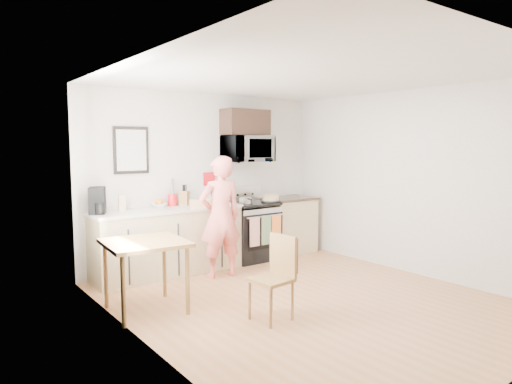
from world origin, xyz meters
TOP-DOWN VIEW (x-y plane):
  - floor at (0.00, 0.00)m, footprint 4.60×4.60m
  - back_wall at (0.00, 2.30)m, footprint 4.00×0.04m
  - left_wall at (-2.00, 0.00)m, footprint 0.04×4.60m
  - right_wall at (2.00, 0.00)m, footprint 0.04×4.60m
  - ceiling at (0.00, 0.00)m, footprint 4.00×4.60m
  - window at (-1.96, 0.80)m, footprint 0.06×1.40m
  - cabinet_left at (-0.80, 2.00)m, footprint 2.10×0.60m
  - countertop_left at (-0.80, 2.00)m, footprint 2.14×0.64m
  - cabinet_right at (1.43, 2.00)m, footprint 0.84×0.60m
  - countertop_right at (1.43, 2.00)m, footprint 0.88×0.64m
  - range at (0.63, 1.98)m, footprint 0.76×0.70m
  - microwave at (0.63, 2.08)m, footprint 0.76×0.51m
  - upper_cabinet at (0.63, 2.12)m, footprint 0.76×0.35m
  - wall_art at (-1.20, 2.28)m, footprint 0.50×0.04m
  - wall_trivet at (0.05, 2.28)m, footprint 0.20×0.02m
  - person at (-0.28, 1.45)m, footprint 0.66×0.47m
  - dining_table at (-1.65, 0.83)m, footprint 0.84×0.84m
  - chair at (-0.59, -0.19)m, footprint 0.44×0.41m
  - knife_block at (-0.46, 2.15)m, footprint 0.15×0.16m
  - utensil_crock at (-0.62, 2.21)m, footprint 0.13×0.13m
  - fruit_bowl at (-0.85, 2.18)m, footprint 0.30×0.30m
  - milk_carton at (-1.42, 2.10)m, footprint 0.10×0.10m
  - coffee_maker at (-1.75, 2.07)m, footprint 0.28×0.32m
  - bread_bag at (-0.39, 1.78)m, footprint 0.35×0.24m
  - cake at (0.91, 1.82)m, footprint 0.31×0.31m
  - kettle at (0.38, 2.19)m, footprint 0.19×0.19m
  - pot at (0.43, 1.85)m, footprint 0.18×0.31m

SIDE VIEW (x-z plane):
  - floor at x=0.00m, z-range 0.00..0.00m
  - range at x=0.63m, z-range -0.14..1.02m
  - cabinet_left at x=-0.80m, z-range 0.00..0.90m
  - cabinet_right at x=1.43m, z-range 0.00..0.90m
  - chair at x=-0.59m, z-range 0.13..1.01m
  - dining_table at x=-1.65m, z-range 0.30..1.08m
  - person at x=-0.28m, z-range 0.00..1.68m
  - countertop_left at x=-0.80m, z-range 0.90..0.94m
  - countertop_right at x=1.43m, z-range 0.90..0.94m
  - pot at x=0.43m, z-range 0.93..1.02m
  - cake at x=0.91m, z-range 0.92..1.03m
  - fruit_bowl at x=-0.85m, z-range 0.93..1.04m
  - bread_bag at x=-0.39m, z-range 0.94..1.06m
  - kettle at x=0.38m, z-range 0.91..1.15m
  - knife_block at x=-0.46m, z-range 0.94..1.15m
  - milk_carton at x=-1.42m, z-range 0.94..1.16m
  - utensil_crock at x=-0.62m, z-range 0.90..1.30m
  - coffee_maker at x=-1.75m, z-range 0.93..1.28m
  - back_wall at x=0.00m, z-range 0.00..2.60m
  - left_wall at x=-2.00m, z-range 0.00..2.60m
  - right_wall at x=2.00m, z-range 0.00..2.60m
  - wall_trivet at x=0.05m, z-range 1.20..1.40m
  - window at x=-1.96m, z-range 0.80..2.30m
  - wall_art at x=-1.20m, z-range 1.43..2.08m
  - microwave at x=0.63m, z-range 1.55..1.97m
  - upper_cabinet at x=0.63m, z-range 1.98..2.38m
  - ceiling at x=0.00m, z-range 2.58..2.62m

